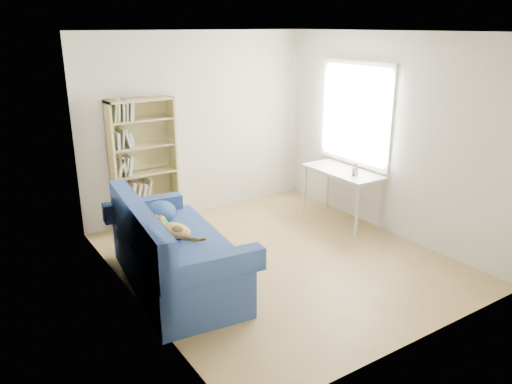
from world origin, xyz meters
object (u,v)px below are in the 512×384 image
pen_cup (355,171)px  bookshelf (144,169)px  desk (342,176)px  sofa (172,254)px

pen_cup → bookshelf: bearing=145.4°
bookshelf → pen_cup: 2.83m
desk → pen_cup: 0.31m
desk → pen_cup: bearing=-97.7°
bookshelf → desk: bearing=-29.4°
desk → sofa: bearing=-171.8°
bookshelf → pen_cup: size_ratio=10.40×
sofa → desk: sofa is taller
bookshelf → pen_cup: bearing=-34.6°
bookshelf → desk: 2.72m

